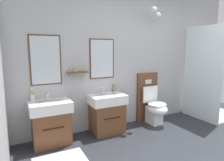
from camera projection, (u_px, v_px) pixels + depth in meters
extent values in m
cube|color=#A8A8AA|center=(133.00, 54.00, 3.90)|extent=(4.84, 0.12, 2.75)
cube|color=#4C301E|center=(46.00, 60.00, 3.09)|extent=(0.48, 0.02, 0.79)
cube|color=silver|center=(46.00, 60.00, 3.08)|extent=(0.44, 0.01, 0.75)
cube|color=#4C301E|center=(102.00, 59.00, 3.53)|extent=(0.47, 0.02, 0.71)
cube|color=silver|center=(102.00, 59.00, 3.52)|extent=(0.43, 0.01, 0.67)
cube|color=brown|center=(77.00, 72.00, 3.28)|extent=(0.36, 0.14, 0.02)
cone|color=gray|center=(70.00, 69.00, 3.21)|extent=(0.05, 0.05, 0.11)
cone|color=gray|center=(75.00, 68.00, 3.25)|extent=(0.06, 0.06, 0.12)
sphere|color=silver|center=(158.00, 15.00, 3.70)|extent=(0.11, 0.11, 0.11)
sphere|color=silver|center=(154.00, 10.00, 3.60)|extent=(0.12, 0.12, 0.12)
cube|color=#9E9993|center=(60.00, 161.00, 2.61)|extent=(0.68, 0.44, 0.01)
cube|color=brown|center=(51.00, 127.00, 3.09)|extent=(0.56, 0.45, 0.52)
cube|color=black|center=(54.00, 129.00, 2.88)|extent=(0.31, 0.01, 0.02)
cube|color=white|center=(50.00, 106.00, 3.03)|extent=(0.62, 0.47, 0.16)
cube|color=silver|center=(50.00, 103.00, 3.00)|extent=(0.39, 0.26, 0.03)
cylinder|color=silver|center=(47.00, 95.00, 3.17)|extent=(0.03, 0.03, 0.11)
cylinder|color=silver|center=(48.00, 93.00, 3.12)|extent=(0.02, 0.11, 0.02)
cube|color=brown|center=(107.00, 118.00, 3.53)|extent=(0.56, 0.45, 0.52)
cube|color=black|center=(113.00, 118.00, 3.32)|extent=(0.31, 0.01, 0.02)
cube|color=white|center=(107.00, 99.00, 3.48)|extent=(0.62, 0.47, 0.16)
cube|color=silver|center=(107.00, 96.00, 3.44)|extent=(0.39, 0.26, 0.03)
cylinder|color=silver|center=(102.00, 90.00, 3.62)|extent=(0.03, 0.03, 0.11)
cylinder|color=silver|center=(104.00, 88.00, 3.56)|extent=(0.02, 0.11, 0.02)
cube|color=brown|center=(146.00, 96.00, 4.11)|extent=(0.48, 0.10, 1.00)
cube|color=silver|center=(148.00, 82.00, 4.01)|extent=(0.15, 0.01, 0.09)
cube|color=white|center=(154.00, 115.00, 3.93)|extent=(0.22, 0.30, 0.34)
ellipsoid|color=white|center=(157.00, 109.00, 3.83)|extent=(0.37, 0.46, 0.24)
torus|color=white|center=(157.00, 104.00, 3.82)|extent=(0.35, 0.35, 0.04)
cube|color=white|center=(150.00, 94.00, 3.99)|extent=(0.35, 0.03, 0.33)
cylinder|color=silver|center=(32.00, 98.00, 3.04)|extent=(0.07, 0.07, 0.09)
cylinder|color=yellow|center=(33.00, 94.00, 3.04)|extent=(0.03, 0.03, 0.17)
cube|color=white|center=(32.00, 89.00, 3.03)|extent=(0.02, 0.02, 0.03)
cylinder|color=yellow|center=(31.00, 95.00, 3.02)|extent=(0.02, 0.01, 0.16)
cube|color=white|center=(31.00, 89.00, 3.01)|extent=(0.01, 0.02, 0.03)
cylinder|color=gray|center=(114.00, 88.00, 3.71)|extent=(0.06, 0.06, 0.14)
cylinder|color=silver|center=(114.00, 83.00, 3.69)|extent=(0.02, 0.02, 0.04)
cube|color=white|center=(213.00, 114.00, 4.43)|extent=(0.99, 0.91, 0.05)
cube|color=silver|center=(202.00, 73.00, 4.06)|extent=(0.02, 0.91, 1.90)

